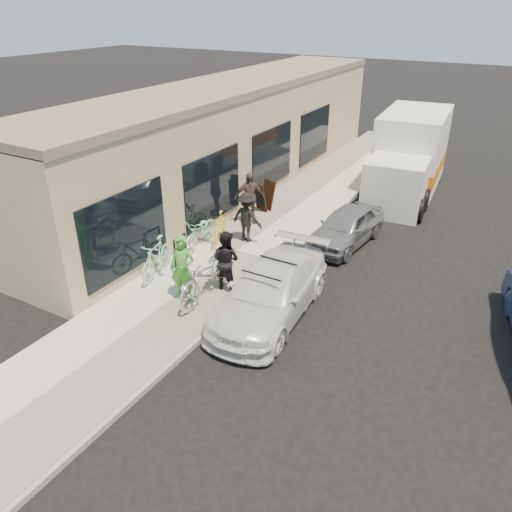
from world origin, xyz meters
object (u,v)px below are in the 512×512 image
at_px(moving_truck, 408,158).
at_px(cruiser_bike_c, 219,228).
at_px(bike_rack, 180,247).
at_px(sedan_white, 271,291).
at_px(man_standing, 226,260).
at_px(sedan_silver, 346,227).
at_px(tandem_bike, 208,274).
at_px(cruiser_bike_b, 200,232).
at_px(cruiser_bike_a, 157,257).
at_px(woman_rider, 183,268).
at_px(bystander_b, 249,198).
at_px(sandwich_board, 263,196).
at_px(bystander_a, 247,217).

relative_size(moving_truck, cruiser_bike_c, 4.19).
height_order(bike_rack, sedan_white, sedan_white).
distance_m(sedan_white, man_standing, 1.55).
height_order(sedan_silver, man_standing, man_standing).
bearing_deg(sedan_white, tandem_bike, -175.12).
distance_m(cruiser_bike_b, cruiser_bike_c, 0.66).
bearing_deg(cruiser_bike_c, man_standing, -72.25).
height_order(man_standing, cruiser_bike_c, man_standing).
height_order(moving_truck, cruiser_bike_a, moving_truck).
bearing_deg(sedan_silver, bike_rack, -126.16).
height_order(woman_rider, man_standing, woman_rider).
height_order(sedan_white, bystander_b, bystander_b).
distance_m(sedan_silver, cruiser_bike_a, 6.00).
height_order(woman_rider, bystander_b, bystander_b).
bearing_deg(cruiser_bike_c, tandem_bike, -80.77).
bearing_deg(sedan_white, woman_rider, -166.52).
relative_size(sedan_silver, tandem_bike, 1.43).
height_order(moving_truck, woman_rider, moving_truck).
xyz_separation_m(sandwich_board, sedan_silver, (3.50, -0.93, -0.09)).
bearing_deg(woman_rider, sedan_white, 1.98).
xyz_separation_m(woman_rider, cruiser_bike_b, (-1.42, 2.71, -0.39)).
distance_m(tandem_bike, bystander_a, 3.45).
distance_m(sandwich_board, tandem_bike, 6.12).
relative_size(tandem_bike, bystander_b, 1.37).
bearing_deg(woman_rider, bike_rack, 114.35).
relative_size(cruiser_bike_b, bystander_a, 1.15).
relative_size(man_standing, cruiser_bike_a, 0.92).
relative_size(man_standing, cruiser_bike_c, 1.06).
relative_size(bike_rack, cruiser_bike_b, 0.47).
height_order(sedan_silver, cruiser_bike_b, sedan_silver).
distance_m(woman_rider, cruiser_bike_c, 3.49).
relative_size(sandwich_board, cruiser_bike_b, 0.56).
xyz_separation_m(tandem_bike, bystander_a, (-0.84, 3.34, 0.16)).
height_order(sandwich_board, cruiser_bike_c, sandwich_board).
bearing_deg(sedan_silver, moving_truck, 92.86).
relative_size(sedan_silver, cruiser_bike_c, 2.25).
distance_m(sandwich_board, cruiser_bike_b, 3.60).
bearing_deg(bike_rack, woman_rider, -49.81).
bearing_deg(moving_truck, sedan_white, -97.65).
xyz_separation_m(sandwich_board, moving_truck, (3.82, 4.94, 0.68)).
distance_m(sandwich_board, moving_truck, 6.28).
height_order(sedan_silver, bystander_a, bystander_a).
distance_m(sandwich_board, cruiser_bike_a, 5.66).
bearing_deg(cruiser_bike_c, cruiser_bike_a, -115.77).
xyz_separation_m(tandem_bike, bystander_b, (-1.51, 4.63, 0.25)).
relative_size(sandwich_board, man_standing, 0.63).
relative_size(sedan_white, cruiser_bike_c, 2.99).
bearing_deg(bystander_a, bike_rack, 73.11).
xyz_separation_m(moving_truck, cruiser_bike_a, (-4.01, -10.60, -0.68)).
distance_m(moving_truck, cruiser_bike_a, 11.36).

